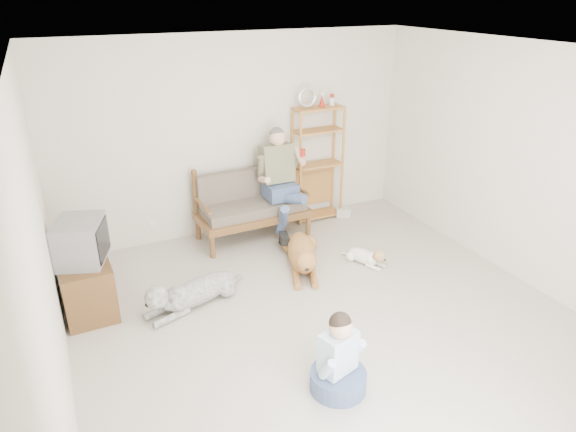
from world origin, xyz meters
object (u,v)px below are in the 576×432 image
etagere (317,163)px  tv_stand (86,284)px  loveseat (251,204)px  golden_retriever (302,255)px

etagere → tv_stand: etagere is taller
etagere → tv_stand: size_ratio=2.16×
loveseat → golden_retriever: loveseat is taller
etagere → tv_stand: 3.59m
tv_stand → golden_retriever: 2.51m
etagere → golden_retriever: bearing=-124.7°
etagere → golden_retriever: 1.69m
tv_stand → etagere: bearing=16.3°
etagere → golden_retriever: size_ratio=1.46×
etagere → golden_retriever: etagere is taller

